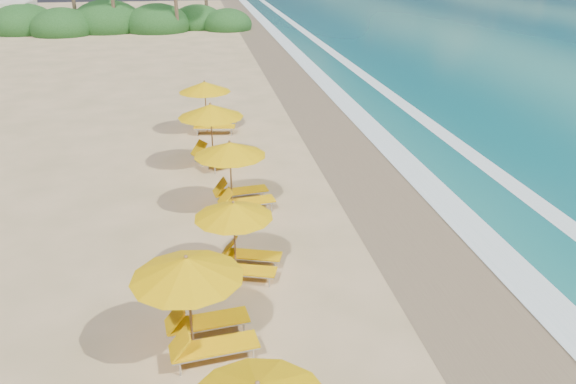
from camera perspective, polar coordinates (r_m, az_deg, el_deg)
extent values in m
plane|color=tan|center=(17.20, 0.00, -3.67)|extent=(160.00, 160.00, 0.00)
cube|color=#7B6849|center=(18.20, 12.54, -2.64)|extent=(4.00, 160.00, 0.01)
cube|color=white|center=(18.77, 16.82, -2.20)|extent=(1.20, 160.00, 0.01)
cube|color=white|center=(20.23, 24.52, -1.52)|extent=(0.80, 160.00, 0.01)
sphere|color=olive|center=(8.44, -3.12, -18.74)|extent=(0.08, 0.08, 0.08)
cylinder|color=olive|center=(11.92, -9.89, -11.35)|extent=(0.06, 0.06, 2.23)
cone|color=#E3A704|center=(11.43, -10.21, -7.54)|extent=(2.56, 2.56, 0.45)
sphere|color=olive|center=(11.30, -10.30, -6.46)|extent=(0.08, 0.08, 0.08)
cylinder|color=olive|center=(14.59, -5.42, -4.73)|extent=(0.05, 0.05, 1.96)
cone|color=#E3A704|center=(14.22, -5.54, -1.83)|extent=(2.54, 2.54, 0.39)
sphere|color=olive|center=(14.13, -5.58, -1.03)|extent=(0.07, 0.07, 0.07)
cylinder|color=olive|center=(18.16, -5.79, 1.60)|extent=(0.06, 0.06, 2.23)
cone|color=#E3A704|center=(17.84, -5.91, 4.36)|extent=(2.58, 2.58, 0.45)
sphere|color=olive|center=(17.76, -5.94, 5.12)|extent=(0.08, 0.08, 0.08)
cylinder|color=olive|center=(21.85, -7.69, 5.61)|extent=(0.06, 0.06, 2.42)
cone|color=#E3A704|center=(21.57, -7.84, 8.15)|extent=(3.37, 3.37, 0.49)
sphere|color=olive|center=(21.50, -7.88, 8.85)|extent=(0.09, 0.09, 0.09)
cylinder|color=olive|center=(26.22, -8.31, 8.46)|extent=(0.06, 0.06, 2.29)
cone|color=#E3A704|center=(26.00, -8.43, 10.48)|extent=(2.65, 2.65, 0.46)
sphere|color=olive|center=(25.94, -8.47, 11.03)|extent=(0.08, 0.08, 0.08)
ellipsoid|color=#163D14|center=(60.63, -13.01, 16.15)|extent=(6.40, 6.40, 4.16)
ellipsoid|color=#163D14|center=(62.10, -17.75, 15.89)|extent=(7.20, 7.20, 4.68)
ellipsoid|color=#163D14|center=(60.85, -21.82, 15.10)|extent=(6.00, 6.00, 3.90)
ellipsoid|color=#163D14|center=(62.52, -9.11, 16.57)|extent=(5.60, 5.60, 3.64)
ellipsoid|color=#163D14|center=(63.71, -25.10, 14.96)|extent=(6.60, 6.60, 4.29)
ellipsoid|color=#163D14|center=(60.64, -6.12, 16.46)|extent=(5.00, 5.00, 3.25)
cylinder|color=brown|center=(58.36, -11.23, 17.88)|extent=(0.36, 0.36, 5.00)
cylinder|color=brown|center=(59.79, -17.27, 17.73)|extent=(0.36, 0.36, 5.60)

